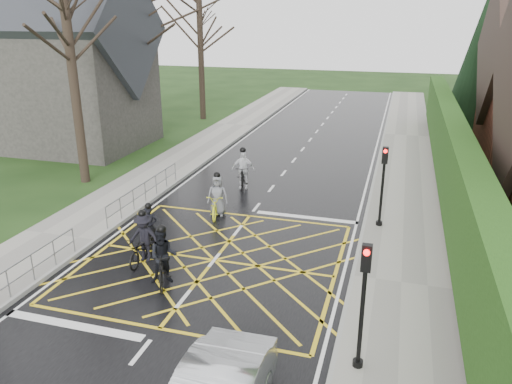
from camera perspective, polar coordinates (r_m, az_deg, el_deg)
The scene contains 19 objects.
ground at distance 16.81m, azimuth -4.79°, elevation -7.77°, with size 120.00×120.00×0.00m, color black.
road at distance 16.80m, azimuth -4.79°, elevation -7.76°, with size 9.00×80.00×0.01m, color black.
sidewalk_right at distance 15.85m, azimuth 16.26°, elevation -10.07°, with size 3.00×80.00×0.15m, color gray.
sidewalk_left at distance 19.58m, azimuth -21.49°, elevation -4.78°, with size 3.00×80.00×0.15m, color gray.
stone_wall at distance 21.31m, azimuth 21.29°, elevation -1.98°, with size 0.50×38.00×0.70m, color slate.
hedge at distance 20.77m, azimuth 21.89°, elevation 2.52°, with size 0.90×38.00×2.80m, color #193B10.
conifer at distance 40.30m, azimuth 24.55°, elevation 14.11°, with size 4.60×4.60×10.00m.
church at distance 32.24m, azimuth -20.55°, elevation 13.52°, with size 8.80×7.80×11.00m.
tree_near at distance 24.60m, azimuth -21.00°, elevation 18.91°, with size 9.24×9.24×11.44m.
tree_far at distance 38.80m, azimuth -6.45°, elevation 18.79°, with size 8.40×8.40×10.40m.
railing_south at distance 16.09m, azimuth -25.40°, elevation -7.97°, with size 0.05×5.04×1.03m.
railing_north at distance 21.69m, azimuth -12.59°, elevation 0.54°, with size 0.05×6.04×1.03m.
traffic_light_ne at distance 19.06m, azimuth 14.23°, elevation 0.50°, with size 0.24×0.31×3.21m.
traffic_light_se at distance 11.42m, azimuth 12.05°, elevation -12.93°, with size 0.24×0.31×3.21m.
cyclist_rear at distance 17.83m, azimuth -12.11°, elevation -4.60°, with size 0.99×1.76×1.63m.
cyclist_back at distance 15.39m, azimuth -10.60°, elevation -7.81°, with size 1.20×1.95×1.89m.
cyclist_mid at distance 16.83m, azimuth -12.73°, elevation -5.69°, with size 1.09×1.87×1.80m.
cyclist_front at distance 23.18m, azimuth -1.54°, elevation 2.11°, with size 1.14×2.05×1.98m.
cyclist_lead at distance 20.13m, azimuth -4.46°, elevation -1.01°, with size 1.04×1.98×1.83m.
Camera 1 is at (5.51, -13.86, 7.74)m, focal length 35.00 mm.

